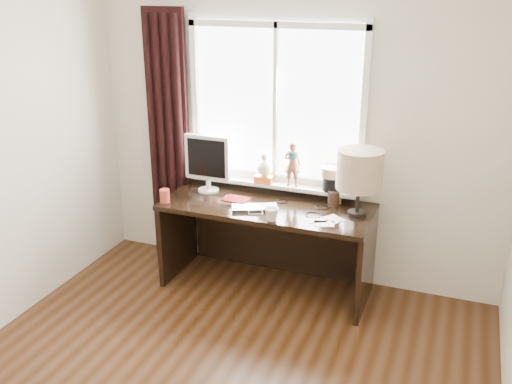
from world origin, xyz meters
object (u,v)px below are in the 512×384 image
at_px(laptop, 255,208).
at_px(table_lamp, 360,170).
at_px(desk, 271,228).
at_px(red_cup, 165,196).
at_px(mug, 272,214).
at_px(monitor, 207,160).

relative_size(laptop, table_lamp, 0.69).
bearing_deg(desk, table_lamp, -3.90).
bearing_deg(red_cup, laptop, 8.60).
distance_m(red_cup, desk, 0.92).
xyz_separation_m(mug, desk, (-0.14, 0.38, -0.30)).
relative_size(mug, red_cup, 1.02).
distance_m(desk, table_lamp, 0.94).
bearing_deg(laptop, red_cup, 164.43).
distance_m(red_cup, table_lamp, 1.58).
height_order(laptop, desk, laptop).
relative_size(monitor, table_lamp, 0.94).
bearing_deg(laptop, mug, -63.80).
height_order(desk, table_lamp, table_lamp).
height_order(laptop, red_cup, red_cup).
bearing_deg(mug, monitor, 150.45).
xyz_separation_m(monitor, table_lamp, (1.30, -0.07, 0.09)).
distance_m(monitor, table_lamp, 1.30).
distance_m(laptop, desk, 0.34).
height_order(monitor, table_lamp, table_lamp).
xyz_separation_m(laptop, table_lamp, (0.78, 0.17, 0.35)).
distance_m(laptop, table_lamp, 0.87).
bearing_deg(mug, red_cup, 176.94).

